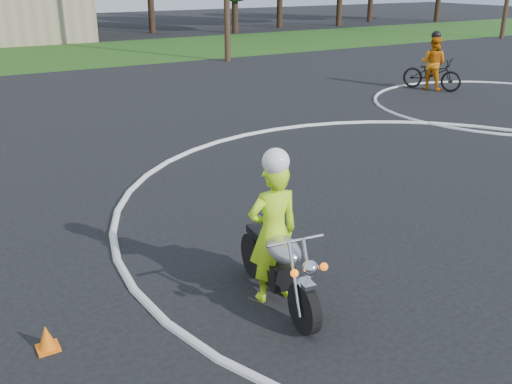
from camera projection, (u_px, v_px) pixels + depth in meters
grass_strip at (89, 54)px, 29.61m from camera, size 120.00×10.00×0.02m
course_markings at (472, 164)px, 12.48m from camera, size 19.05×19.05×0.12m
primary_motorcycle at (279, 265)px, 7.06m from camera, size 0.72×2.06×1.09m
rider_primary_grp at (273, 229)px, 7.01m from camera, size 0.71×0.51×2.02m
rider_second_grp at (433, 69)px, 20.29m from camera, size 1.51×2.26×2.06m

